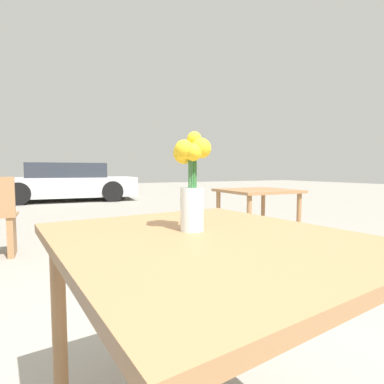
# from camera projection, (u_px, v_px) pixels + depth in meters

# --- Properties ---
(table_front) EXTENTS (0.89, 1.01, 0.73)m
(table_front) POSITION_uv_depth(u_px,v_px,m) (207.00, 268.00, 0.88)
(table_front) COLOR #9E7047
(table_front) RESTS_ON ground_plane
(flower_vase) EXTENTS (0.12, 0.12, 0.31)m
(flower_vase) POSITION_uv_depth(u_px,v_px,m) (192.00, 179.00, 0.91)
(flower_vase) COLOR silver
(flower_vase) RESTS_ON table_front
(table_back) EXTENTS (0.81, 0.77, 0.70)m
(table_back) POSITION_uv_depth(u_px,v_px,m) (257.00, 200.00, 3.36)
(table_back) COLOR #9E7047
(table_back) RESTS_ON ground_plane
(parked_car) EXTENTS (4.02, 2.14, 1.13)m
(parked_car) POSITION_uv_depth(u_px,v_px,m) (68.00, 183.00, 9.03)
(parked_car) COLOR silver
(parked_car) RESTS_ON ground_plane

